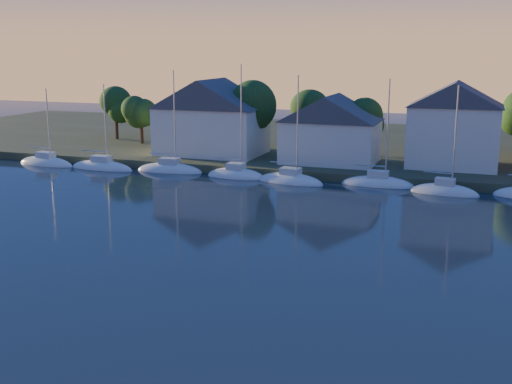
% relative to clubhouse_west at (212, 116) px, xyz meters
% --- Properties ---
extents(shoreline_land, '(160.00, 50.00, 2.00)m').
position_rel_clubhouse_west_xyz_m(shoreline_land, '(22.00, 17.00, -5.93)').
color(shoreline_land, '#353E24').
rests_on(shoreline_land, ground).
extents(wooden_dock, '(120.00, 3.00, 1.00)m').
position_rel_clubhouse_west_xyz_m(wooden_dock, '(22.00, -6.00, -5.93)').
color(wooden_dock, brown).
rests_on(wooden_dock, ground).
extents(clubhouse_west, '(13.65, 9.45, 9.64)m').
position_rel_clubhouse_west_xyz_m(clubhouse_west, '(0.00, 0.00, 0.00)').
color(clubhouse_west, white).
rests_on(clubhouse_west, shoreline_land).
extents(clubhouse_centre, '(11.55, 8.40, 8.08)m').
position_rel_clubhouse_west_xyz_m(clubhouse_centre, '(16.00, -1.00, -0.80)').
color(clubhouse_centre, white).
rests_on(clubhouse_centre, shoreline_land).
extents(clubhouse_east, '(10.50, 8.40, 9.80)m').
position_rel_clubhouse_west_xyz_m(clubhouse_east, '(30.00, 1.00, 0.07)').
color(clubhouse_east, white).
rests_on(clubhouse_east, shoreline_land).
extents(tree_line, '(93.40, 5.40, 8.90)m').
position_rel_clubhouse_west_xyz_m(tree_line, '(24.00, 5.00, 1.24)').
color(tree_line, '#3D271B').
rests_on(tree_line, shoreline_land).
extents(moored_fleet, '(95.50, 2.40, 12.05)m').
position_rel_clubhouse_west_xyz_m(moored_fleet, '(26.00, -9.00, -5.83)').
color(moored_fleet, silver).
rests_on(moored_fleet, ground).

